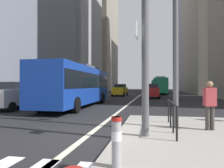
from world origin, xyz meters
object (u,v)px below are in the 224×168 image
(city_bus_red_receding, at_px, (160,85))
(car_oncoming_mid, at_px, (120,90))
(pedestrian_waiting, at_px, (210,103))
(bollard_left, at_px, (116,139))
(city_bus_blue_oncoming, at_px, (78,84))
(sedan_white_oncoming, at_px, (16,95))
(city_bus_red_distant, at_px, (156,85))
(traffic_signal_gantry, at_px, (75,11))
(car_receding_near, at_px, (152,91))

(city_bus_red_receding, xyz_separation_m, car_oncoming_mid, (-6.69, -8.99, -0.84))
(pedestrian_waiting, bearing_deg, bollard_left, -124.17)
(city_bus_red_receding, bearing_deg, city_bus_blue_oncoming, -105.47)
(car_oncoming_mid, relative_size, bollard_left, 4.87)
(city_bus_blue_oncoming, distance_m, bollard_left, 12.99)
(sedan_white_oncoming, bearing_deg, city_bus_red_distant, 77.77)
(city_bus_blue_oncoming, bearing_deg, car_oncoming_mid, 87.75)
(pedestrian_waiting, bearing_deg, city_bus_blue_oncoming, 134.24)
(traffic_signal_gantry, bearing_deg, city_bus_red_distant, 86.48)
(city_bus_blue_oncoming, relative_size, pedestrian_waiting, 6.71)
(city_bus_red_distant, height_order, pedestrian_waiting, city_bus_red_distant)
(car_receding_near, relative_size, bollard_left, 4.72)
(sedan_white_oncoming, height_order, bollard_left, sedan_white_oncoming)
(city_bus_blue_oncoming, height_order, city_bus_red_distant, same)
(city_bus_blue_oncoming, height_order, city_bus_red_receding, same)
(sedan_white_oncoming, height_order, city_bus_red_distant, city_bus_red_distant)
(city_bus_blue_oncoming, bearing_deg, sedan_white_oncoming, -147.84)
(city_bus_blue_oncoming, distance_m, city_bus_red_distant, 47.06)
(sedan_white_oncoming, distance_m, car_oncoming_mid, 20.59)
(sedan_white_oncoming, height_order, city_bus_red_receding, city_bus_red_receding)
(sedan_white_oncoming, bearing_deg, car_receding_near, 57.93)
(sedan_white_oncoming, xyz_separation_m, traffic_signal_gantry, (7.17, -6.91, 3.15))
(city_bus_red_receding, relative_size, traffic_signal_gantry, 1.64)
(city_bus_red_distant, height_order, car_receding_near, city_bus_red_distant)
(sedan_white_oncoming, bearing_deg, pedestrian_waiting, -25.81)
(sedan_white_oncoming, relative_size, city_bus_red_distant, 0.37)
(car_receding_near, bearing_deg, city_bus_red_receding, 83.37)
(car_receding_near, bearing_deg, bollard_left, -91.40)
(car_oncoming_mid, xyz_separation_m, traffic_signal_gantry, (2.67, -27.00, 3.15))
(city_bus_red_distant, bearing_deg, sedan_white_oncoming, -102.23)
(bollard_left, bearing_deg, city_bus_red_distant, 88.41)
(car_oncoming_mid, xyz_separation_m, pedestrian_waiting, (7.10, -25.71, 0.10))
(traffic_signal_gantry, bearing_deg, car_receding_near, 83.78)
(city_bus_red_distant, distance_m, traffic_signal_gantry, 56.02)
(city_bus_blue_oncoming, distance_m, car_receding_near, 14.18)
(car_oncoming_mid, xyz_separation_m, bollard_left, (4.48, -29.56, -0.31))
(car_oncoming_mid, relative_size, traffic_signal_gantry, 0.69)
(sedan_white_oncoming, bearing_deg, car_oncoming_mid, 77.37)
(city_bus_blue_oncoming, distance_m, city_bus_red_receding, 27.70)
(sedan_white_oncoming, relative_size, car_receding_near, 0.97)
(pedestrian_waiting, bearing_deg, car_oncoming_mid, 105.44)
(city_bus_red_receding, bearing_deg, bollard_left, -93.28)
(city_bus_red_receding, relative_size, car_receding_near, 2.46)
(car_receding_near, bearing_deg, car_oncoming_mid, 136.76)
(city_bus_blue_oncoming, bearing_deg, city_bus_red_distant, 81.69)
(city_bus_red_receding, bearing_deg, car_receding_near, -96.63)
(city_bus_blue_oncoming, bearing_deg, pedestrian_waiting, -45.76)
(sedan_white_oncoming, distance_m, city_bus_red_receding, 31.18)
(car_oncoming_mid, distance_m, car_receding_near, 6.99)
(traffic_signal_gantry, xyz_separation_m, pedestrian_waiting, (4.43, 1.30, -3.05))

